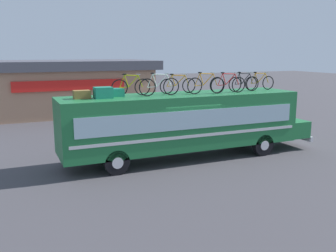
# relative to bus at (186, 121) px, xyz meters

# --- Properties ---
(ground_plane) EXTENTS (120.00, 120.00, 0.00)m
(ground_plane) POSITION_rel_bus_xyz_m (-0.19, -0.00, -1.66)
(ground_plane) COLOR #423F44
(bus) EXTENTS (11.72, 2.45, 2.85)m
(bus) POSITION_rel_bus_xyz_m (0.00, 0.00, 0.00)
(bus) COLOR #1E6B38
(bus) RESTS_ON ground
(luggage_bag_1) EXTENTS (0.64, 0.40, 0.32)m
(luggage_bag_1) POSITION_rel_bus_xyz_m (-4.43, 0.12, 1.35)
(luggage_bag_1) COLOR olive
(luggage_bag_1) RESTS_ON bus
(luggage_bag_2) EXTENTS (0.69, 0.55, 0.43)m
(luggage_bag_2) POSITION_rel_bus_xyz_m (-3.64, -0.06, 1.41)
(luggage_bag_2) COLOR #1E7F66
(luggage_bag_2) RESTS_ON bus
(luggage_bag_3) EXTENTS (0.51, 0.54, 0.32)m
(luggage_bag_3) POSITION_rel_bus_xyz_m (-2.99, 0.33, 1.35)
(luggage_bag_3) COLOR #1E7F66
(luggage_bag_3) RESTS_ON bus
(rooftop_bicycle_1) EXTENTS (1.68, 0.44, 0.92)m
(rooftop_bicycle_1) POSITION_rel_bus_xyz_m (-2.39, 0.28, 1.57)
(rooftop_bicycle_1) COLOR black
(rooftop_bicycle_1) RESTS_ON bus
(rooftop_bicycle_2) EXTENTS (1.78, 0.44, 0.96)m
(rooftop_bicycle_2) POSITION_rel_bus_xyz_m (-1.31, -0.16, 1.59)
(rooftop_bicycle_2) COLOR black
(rooftop_bicycle_2) RESTS_ON bus
(rooftop_bicycle_3) EXTENTS (1.71, 0.44, 0.87)m
(rooftop_bicycle_3) POSITION_rel_bus_xyz_m (-0.25, 0.32, 1.55)
(rooftop_bicycle_3) COLOR black
(rooftop_bicycle_3) RESTS_ON bus
(rooftop_bicycle_4) EXTENTS (1.80, 0.44, 0.95)m
(rooftop_bicycle_4) POSITION_rel_bus_xyz_m (0.82, -0.25, 1.58)
(rooftop_bicycle_4) COLOR black
(rooftop_bicycle_4) RESTS_ON bus
(rooftop_bicycle_5) EXTENTS (1.77, 0.44, 0.92)m
(rooftop_bicycle_5) POSITION_rel_bus_xyz_m (1.86, -0.39, 1.57)
(rooftop_bicycle_5) COLOR black
(rooftop_bicycle_5) RESTS_ON bus
(rooftop_bicycle_6) EXTENTS (1.63, 0.44, 0.90)m
(rooftop_bicycle_6) POSITION_rel_bus_xyz_m (2.87, -0.12, 1.56)
(rooftop_bicycle_6) COLOR black
(rooftop_bicycle_6) RESTS_ON bus
(rooftop_bicycle_7) EXTENTS (1.64, 0.44, 0.87)m
(rooftop_bicycle_7) POSITION_rel_bus_xyz_m (3.92, 0.12, 1.55)
(rooftop_bicycle_7) COLOR black
(rooftop_bicycle_7) RESTS_ON bus
(roadside_building) EXTENTS (13.57, 7.49, 3.99)m
(roadside_building) POSITION_rel_bus_xyz_m (-3.01, 15.24, 0.38)
(roadside_building) COLOR tan
(roadside_building) RESTS_ON ground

